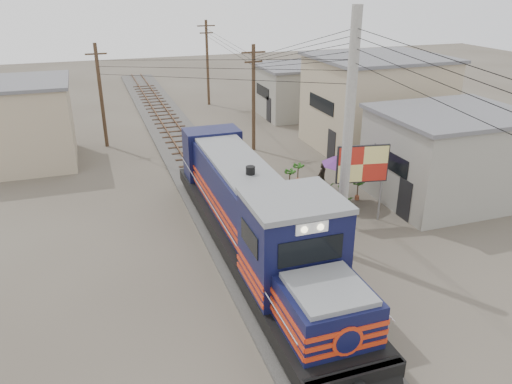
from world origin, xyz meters
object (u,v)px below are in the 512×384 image
object	(u,v)px
vendor	(322,178)
billboard	(363,166)
locomotive	(255,218)
market_umbrella	(346,159)

from	to	relation	value
vendor	billboard	bearing A→B (deg)	63.73
locomotive	market_umbrella	distance (m)	7.26
billboard	locomotive	bearing A→B (deg)	-154.87
locomotive	vendor	distance (m)	7.72
market_umbrella	vendor	size ratio (longest dim) A/B	1.57
locomotive	market_umbrella	world-z (taller)	locomotive
market_umbrella	vendor	bearing A→B (deg)	111.43
market_umbrella	vendor	world-z (taller)	market_umbrella
billboard	market_umbrella	bearing A→B (deg)	90.39
vendor	locomotive	bearing A→B (deg)	14.07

